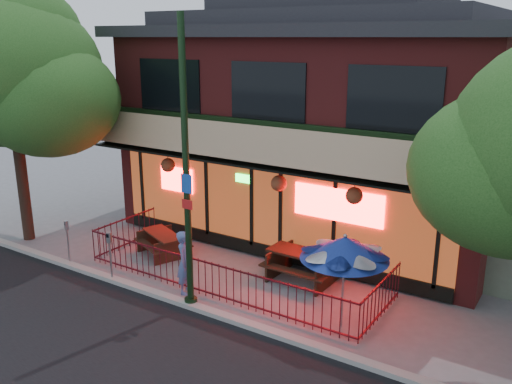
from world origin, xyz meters
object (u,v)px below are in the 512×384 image
patio_umbrella (345,248)px  street_tree_left (11,64)px  picnic_table_left (163,241)px  pedestrian (185,262)px  parking_meter_near (110,248)px  parking_meter_far (67,235)px  picnic_table_right (303,262)px  street_light (187,184)px

patio_umbrella → street_tree_left: bearing=-178.4°
picnic_table_left → patio_umbrella: 6.63m
patio_umbrella → pedestrian: (-4.15, -0.60, -1.10)m
picnic_table_left → parking_meter_near: bearing=-87.6°
street_tree_left → parking_meter_far: (2.88, -0.79, -4.74)m
picnic_table_right → parking_meter_far: size_ratio=1.44×
patio_umbrella → parking_meter_far: (-8.15, -1.10, -1.01)m
picnic_table_left → patio_umbrella: size_ratio=0.87×
pedestrian → parking_meter_near: 2.23m
street_light → parking_meter_near: street_light is taller
street_tree_left → picnic_table_left: bearing=15.7°
picnic_table_left → pedestrian: pedestrian is taller
picnic_table_left → pedestrian: bearing=-35.5°
street_tree_left → parking_meter_far: street_tree_left is taller
picnic_table_left → parking_meter_near: size_ratio=1.40×
patio_umbrella → parking_meter_near: size_ratio=1.61×
street_light → picnic_table_right: 4.17m
street_light → patio_umbrella: (3.57, 1.10, -1.20)m
street_light → patio_umbrella: bearing=17.2°
street_light → pedestrian: bearing=138.8°
picnic_table_right → street_tree_left: bearing=-167.5°
picnic_table_right → parking_meter_far: 6.84m
street_tree_left → pedestrian: (6.88, -0.29, -4.82)m
pedestrian → parking_meter_near: pedestrian is taller
parking_meter_near → pedestrian: bearing=15.1°
picnic_table_left → pedestrian: (2.24, -1.60, 0.39)m
parking_meter_near → parking_meter_far: bearing=177.5°
street_light → street_tree_left: bearing=174.0°
picnic_table_right → street_light: bearing=-120.6°
picnic_table_right → parking_meter_near: parking_meter_near is taller
picnic_table_left → picnic_table_right: (4.47, 0.70, 0.09)m
pedestrian → parking_meter_far: 4.03m
picnic_table_right → picnic_table_left: bearing=-171.1°
picnic_table_left → picnic_table_right: size_ratio=1.00×
street_light → pedestrian: (-0.57, 0.50, -2.30)m
pedestrian → parking_meter_far: (-4.00, -0.50, 0.09)m
patio_umbrella → picnic_table_right: bearing=138.4°
patio_umbrella → parking_meter_far: 8.28m
street_tree_left → picnic_table_right: size_ratio=4.07×
patio_umbrella → pedestrian: patio_umbrella is taller
picnic_table_right → patio_umbrella: (1.91, -1.70, 1.40)m
patio_umbrella → pedestrian: bearing=-171.8°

